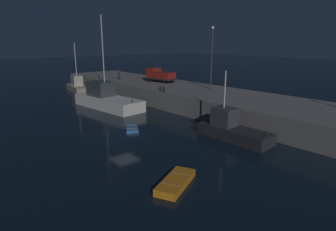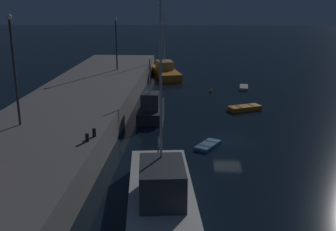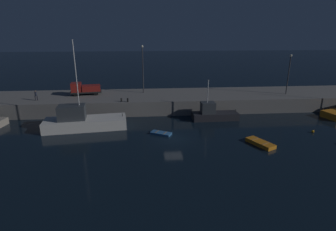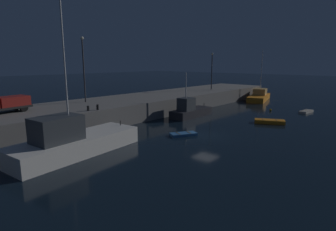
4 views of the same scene
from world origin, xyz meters
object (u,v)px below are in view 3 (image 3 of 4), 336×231
(lamp_post_east, at_px, (289,71))
(utility_truck, at_px, (85,89))
(dinghy_orange_near, at_px, (260,143))
(fishing_boat_orange, at_px, (83,121))
(fishing_trawler_red, at_px, (213,114))
(bollard_central, at_px, (121,100))
(mooring_buoy_near, at_px, (313,131))
(rowboat_white_mid, at_px, (161,133))
(lamp_post_west, at_px, (143,66))
(dockworker, at_px, (36,95))
(bollard_west, at_px, (128,100))

(lamp_post_east, xyz_separation_m, utility_truck, (-37.99, 2.41, -3.17))
(dinghy_orange_near, bearing_deg, fishing_boat_orange, 161.52)
(fishing_trawler_red, bearing_deg, bollard_central, 168.08)
(fishing_boat_orange, relative_size, mooring_buoy_near, 33.71)
(rowboat_white_mid, distance_m, lamp_post_west, 17.63)
(bollard_central, bearing_deg, mooring_buoy_near, -20.14)
(fishing_trawler_red, xyz_separation_m, dinghy_orange_near, (3.58, -10.69, -0.71))
(fishing_boat_orange, bearing_deg, fishing_trawler_red, 7.30)
(fishing_trawler_red, xyz_separation_m, mooring_buoy_near, (12.95, -7.11, -0.77))
(dockworker, bearing_deg, rowboat_white_mid, -28.18)
(lamp_post_east, relative_size, bollard_central, 12.43)
(fishing_boat_orange, relative_size, bollard_west, 20.03)
(lamp_post_west, bearing_deg, fishing_trawler_red, -40.49)
(rowboat_white_mid, bearing_deg, bollard_central, 124.14)
(rowboat_white_mid, height_order, lamp_post_west, lamp_post_west)
(lamp_post_west, relative_size, bollard_west, 13.85)
(lamp_post_east, bearing_deg, bollard_west, -173.26)
(rowboat_white_mid, distance_m, bollard_central, 11.37)
(rowboat_white_mid, height_order, dockworker, dockworker)
(mooring_buoy_near, height_order, lamp_post_east, lamp_post_east)
(lamp_post_east, height_order, dockworker, lamp_post_east)
(rowboat_white_mid, bearing_deg, bollard_west, 119.90)
(fishing_trawler_red, height_order, dinghy_orange_near, fishing_trawler_red)
(bollard_west, bearing_deg, lamp_post_west, 69.00)
(fishing_trawler_red, distance_m, utility_truck, 24.23)
(fishing_trawler_red, relative_size, dockworker, 4.33)
(lamp_post_west, xyz_separation_m, lamp_post_east, (27.09, -3.34, -0.81))
(dinghy_orange_near, relative_size, bollard_central, 6.89)
(fishing_trawler_red, bearing_deg, utility_truck, 158.38)
(dinghy_orange_near, distance_m, lamp_post_west, 26.49)
(fishing_trawler_red, distance_m, dinghy_orange_near, 11.29)
(fishing_boat_orange, bearing_deg, lamp_post_west, 53.92)
(fishing_trawler_red, height_order, rowboat_white_mid, fishing_trawler_red)
(fishing_boat_orange, height_order, dockworker, fishing_boat_orange)
(mooring_buoy_near, height_order, bollard_west, bollard_west)
(dinghy_orange_near, relative_size, lamp_post_west, 0.46)
(fishing_boat_orange, relative_size, dinghy_orange_near, 3.16)
(fishing_trawler_red, distance_m, lamp_post_west, 16.52)
(fishing_trawler_red, bearing_deg, bollard_west, 168.22)
(fishing_boat_orange, distance_m, dockworker, 12.50)
(mooring_buoy_near, xyz_separation_m, dockworker, (-42.87, 12.39, 3.34))
(bollard_west, height_order, bollard_central, bollard_west)
(lamp_post_east, bearing_deg, rowboat_white_mid, -153.28)
(dinghy_orange_near, xyz_separation_m, bollard_central, (-18.78, 13.89, 2.59))
(lamp_post_east, bearing_deg, utility_truck, 176.36)
(dockworker, height_order, bollard_west, dockworker)
(rowboat_white_mid, height_order, bollard_west, bollard_west)
(lamp_post_west, bearing_deg, rowboat_white_mid, -81.06)
(fishing_trawler_red, xyz_separation_m, lamp_post_west, (-11.47, 9.79, 6.75))
(bollard_central, bearing_deg, rowboat_white_mid, -55.86)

